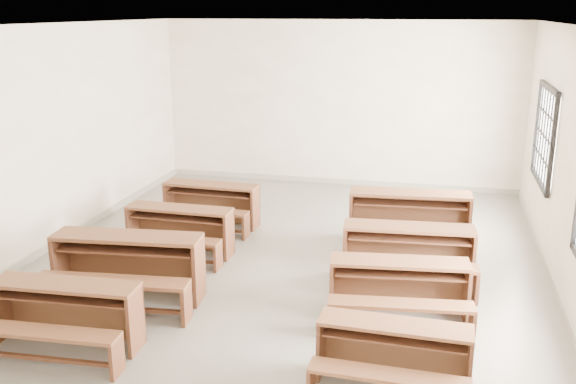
% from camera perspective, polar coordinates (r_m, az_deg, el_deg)
% --- Properties ---
extents(room, '(8.50, 8.50, 3.20)m').
position_cam_1_polar(room, '(8.42, 0.60, 7.46)').
color(room, slate).
rests_on(room, ground).
extents(desk_set_0, '(1.59, 0.89, 0.69)m').
position_cam_1_polar(desk_set_0, '(7.08, -19.26, -9.94)').
color(desk_set_0, brown).
rests_on(desk_set_0, ground).
extents(desk_set_1, '(1.87, 1.10, 0.80)m').
position_cam_1_polar(desk_set_1, '(7.94, -14.15, -6.13)').
color(desk_set_1, brown).
rests_on(desk_set_1, ground).
extents(desk_set_2, '(1.53, 0.80, 0.68)m').
position_cam_1_polar(desk_set_2, '(9.25, -9.70, -3.13)').
color(desk_set_2, brown).
rests_on(desk_set_2, ground).
extents(desk_set_3, '(1.56, 0.84, 0.69)m').
position_cam_1_polar(desk_set_3, '(10.39, -6.92, -0.86)').
color(desk_set_3, brown).
rests_on(desk_set_3, ground).
extents(desk_set_4, '(1.42, 0.76, 0.63)m').
position_cam_1_polar(desk_set_4, '(6.13, 9.34, -13.82)').
color(desk_set_4, brown).
rests_on(desk_set_4, ground).
extents(desk_set_5, '(1.63, 0.98, 0.69)m').
position_cam_1_polar(desk_set_5, '(7.35, 9.83, -8.25)').
color(desk_set_5, brown).
rests_on(desk_set_5, ground).
extents(desk_set_6, '(1.71, 0.98, 0.74)m').
position_cam_1_polar(desk_set_6, '(8.33, 10.63, -5.11)').
color(desk_set_6, brown).
rests_on(desk_set_6, ground).
extents(desk_set_7, '(1.83, 1.05, 0.79)m').
position_cam_1_polar(desk_set_7, '(9.65, 10.74, -1.98)').
color(desk_set_7, brown).
rests_on(desk_set_7, ground).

